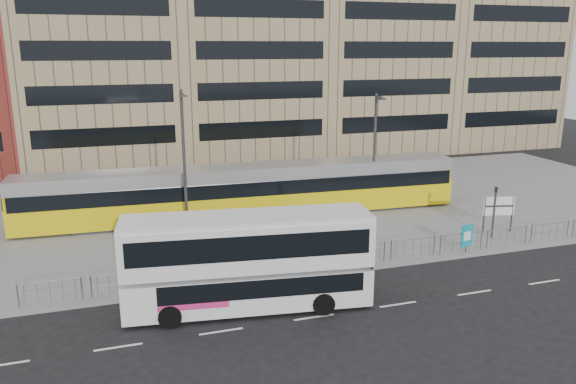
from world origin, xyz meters
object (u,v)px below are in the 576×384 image
object	(u,v)px
double_decker_bus	(248,259)
traffic_light_east	(495,205)
ad_panel	(467,236)
lamp_post_east	(375,148)
station_sign	(499,208)
tram	(246,191)
pedestrian	(306,220)
lamp_post_west	(184,157)
traffic_light_west	(285,229)

from	to	relation	value
double_decker_bus	traffic_light_east	bearing A→B (deg)	22.45
ad_panel	lamp_post_east	size ratio (longest dim) A/B	0.20
traffic_light_east	lamp_post_east	distance (m)	8.87
station_sign	ad_panel	bearing A→B (deg)	-135.01
tram	station_sign	xyz separation A→B (m)	(13.79, -7.96, -0.17)
pedestrian	lamp_post_east	size ratio (longest dim) A/B	0.21
lamp_post_east	lamp_post_west	bearing A→B (deg)	-175.57
ad_panel	tram	bearing A→B (deg)	120.88
lamp_post_east	traffic_light_east	bearing A→B (deg)	-60.86
lamp_post_west	lamp_post_east	bearing A→B (deg)	4.43
pedestrian	double_decker_bus	bearing A→B (deg)	164.88
pedestrian	lamp_post_west	bearing A→B (deg)	89.99
pedestrian	lamp_post_west	xyz separation A→B (m)	(-6.82, 2.30, 3.85)
station_sign	lamp_post_east	world-z (taller)	lamp_post_east
traffic_light_east	lamp_post_east	size ratio (longest dim) A/B	0.39
traffic_light_east	lamp_post_east	world-z (taller)	lamp_post_east
tram	ad_panel	xyz separation A→B (m)	(9.92, -10.36, -0.80)
station_sign	lamp_post_west	distance (m)	19.16
pedestrian	tram	bearing A→B (deg)	48.02
tram	pedestrian	distance (m)	5.34
pedestrian	traffic_light_west	size ratio (longest dim) A/B	0.54
ad_panel	traffic_light_west	distance (m)	10.24
pedestrian	traffic_light_east	xyz separation A→B (m)	(10.26, -4.16, 1.14)
ad_panel	pedestrian	distance (m)	9.34
station_sign	ad_panel	size ratio (longest dim) A/B	1.42
ad_panel	traffic_light_west	bearing A→B (deg)	160.73
lamp_post_west	double_decker_bus	bearing A→B (deg)	-83.77
lamp_post_east	pedestrian	bearing A→B (deg)	-151.56
traffic_light_west	traffic_light_east	world-z (taller)	same
station_sign	traffic_light_west	world-z (taller)	traffic_light_west
station_sign	double_decker_bus	bearing A→B (deg)	-150.06
pedestrian	traffic_light_west	xyz separation A→B (m)	(-2.78, -4.64, 1.14)
tram	traffic_light_east	xyz separation A→B (m)	(12.84, -8.75, 0.26)
traffic_light_east	station_sign	bearing A→B (deg)	63.58
double_decker_bus	station_sign	size ratio (longest dim) A/B	4.87
traffic_light_east	lamp_post_west	xyz separation A→B (m)	(-17.08, 6.46, 2.71)
traffic_light_west	traffic_light_east	xyz separation A→B (m)	(13.04, 0.48, 0.00)
double_decker_bus	lamp_post_west	world-z (taller)	lamp_post_west
station_sign	lamp_post_east	bearing A→B (deg)	140.63
double_decker_bus	lamp_post_west	bearing A→B (deg)	103.62
tram	ad_panel	world-z (taller)	tram
double_decker_bus	tram	distance (m)	13.39
ad_panel	lamp_post_east	distance (m)	9.79
double_decker_bus	ad_panel	xyz separation A→B (m)	(12.99, 2.67, -1.23)
lamp_post_west	tram	bearing A→B (deg)	28.34
tram	traffic_light_west	distance (m)	9.23
ad_panel	lamp_post_west	bearing A→B (deg)	137.43
ad_panel	traffic_light_east	bearing A→B (deg)	16.00
ad_panel	traffic_light_east	xyz separation A→B (m)	(2.92, 1.61, 1.06)
tram	traffic_light_west	bearing A→B (deg)	-88.55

